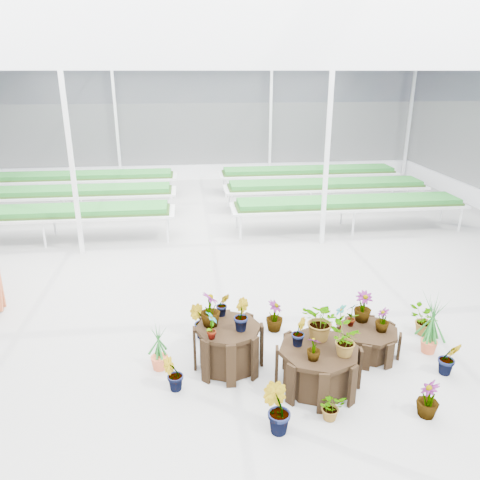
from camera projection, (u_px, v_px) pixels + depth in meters
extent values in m
plane|color=gray|center=(216.00, 330.00, 8.02)|extent=(24.00, 24.00, 0.00)
cylinder|color=black|center=(228.00, 347.00, 6.94)|extent=(1.01, 1.01, 0.68)
cylinder|color=black|center=(318.00, 367.00, 6.52)|extent=(1.31, 1.31, 0.61)
cylinder|color=black|center=(368.00, 341.00, 7.31)|extent=(1.24, 1.24, 0.42)
imported|color=#1E6123|center=(210.00, 309.00, 6.77)|extent=(0.36, 0.36, 0.52)
imported|color=#1E6123|center=(241.00, 315.00, 6.67)|extent=(0.22, 0.27, 0.48)
imported|color=#1E6123|center=(223.00, 304.00, 7.07)|extent=(0.22, 0.19, 0.38)
imported|color=#1E6123|center=(212.00, 325.00, 6.44)|extent=(0.16, 0.23, 0.43)
imported|color=#1E6123|center=(299.00, 332.00, 6.44)|extent=(0.28, 0.29, 0.41)
imported|color=#1E6123|center=(344.00, 340.00, 6.20)|extent=(0.53, 0.51, 0.45)
imported|color=#1E6123|center=(322.00, 321.00, 6.54)|extent=(0.69, 0.70, 0.58)
imported|color=#1E6123|center=(314.00, 348.00, 6.12)|extent=(0.26, 0.26, 0.34)
imported|color=#1E6123|center=(352.00, 314.00, 7.29)|extent=(0.26, 0.23, 0.41)
imported|color=#1E6123|center=(383.00, 320.00, 7.14)|extent=(0.24, 0.24, 0.39)
imported|color=#1E6123|center=(363.00, 307.00, 7.41)|extent=(0.30, 0.30, 0.50)
imported|color=#1E6123|center=(173.00, 375.00, 6.43)|extent=(0.36, 0.34, 0.52)
imported|color=#1E6123|center=(277.00, 409.00, 5.68)|extent=(0.46, 0.45, 0.65)
imported|color=#1E6123|center=(331.00, 406.00, 5.93)|extent=(0.38, 0.35, 0.38)
imported|color=#1E6123|center=(428.00, 399.00, 5.96)|extent=(0.35, 0.35, 0.51)
imported|color=#1E6123|center=(449.00, 358.00, 6.79)|extent=(0.34, 0.30, 0.54)
imported|color=#1E6123|center=(424.00, 321.00, 7.81)|extent=(0.55, 0.50, 0.52)
imported|color=#1E6123|center=(341.00, 317.00, 7.99)|extent=(0.22, 0.28, 0.47)
imported|color=#1E6123|center=(274.00, 316.00, 7.95)|extent=(0.40, 0.40, 0.54)
imported|color=#1E6123|center=(200.00, 322.00, 7.73)|extent=(0.34, 0.28, 0.58)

